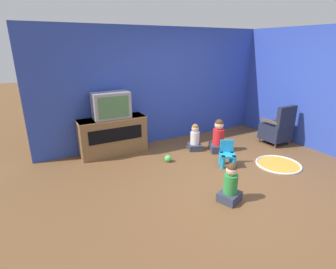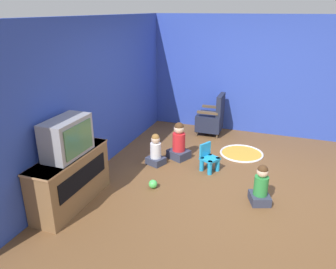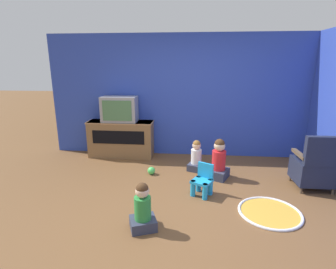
% 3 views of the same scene
% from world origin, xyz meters
% --- Properties ---
extents(ground_plane, '(30.00, 30.00, 0.00)m').
position_xyz_m(ground_plane, '(0.00, 0.00, 0.00)').
color(ground_plane, brown).
extents(wall_back, '(5.49, 0.12, 2.52)m').
position_xyz_m(wall_back, '(-0.26, 2.17, 1.26)').
color(wall_back, '#2D47B2').
rests_on(wall_back, ground_plane).
extents(tv_cabinet, '(1.37, 0.44, 0.76)m').
position_xyz_m(tv_cabinet, '(-1.47, 1.88, 0.39)').
color(tv_cabinet, brown).
rests_on(tv_cabinet, ground_plane).
extents(television, '(0.72, 0.38, 0.52)m').
position_xyz_m(television, '(-1.47, 1.86, 1.02)').
color(television, '#939399').
rests_on(television, tv_cabinet).
extents(black_armchair, '(0.55, 0.55, 0.91)m').
position_xyz_m(black_armchair, '(1.93, 0.66, 0.36)').
color(black_armchair, brown).
rests_on(black_armchair, ground_plane).
extents(yellow_kid_chair, '(0.37, 0.36, 0.48)m').
position_xyz_m(yellow_kid_chair, '(0.20, 0.30, 0.19)').
color(yellow_kid_chair, '#1E99DB').
rests_on(yellow_kid_chair, ground_plane).
extents(play_mat, '(0.83, 0.83, 0.04)m').
position_xyz_m(play_mat, '(1.08, -0.14, 0.01)').
color(play_mat, gold).
rests_on(play_mat, ground_plane).
extents(child_watching_left, '(0.43, 0.46, 0.70)m').
position_xyz_m(child_watching_left, '(0.49, 0.94, 0.30)').
color(child_watching_left, '#33384C').
rests_on(child_watching_left, ground_plane).
extents(child_watching_center, '(0.38, 0.35, 0.60)m').
position_xyz_m(child_watching_center, '(-0.54, -0.62, 0.26)').
color(child_watching_center, '#33384C').
rests_on(child_watching_center, ground_plane).
extents(child_watching_right, '(0.35, 0.37, 0.58)m').
position_xyz_m(child_watching_right, '(0.11, 1.25, 0.25)').
color(child_watching_right, '#33384C').
rests_on(child_watching_right, ground_plane).
extents(toy_ball, '(0.14, 0.14, 0.14)m').
position_xyz_m(toy_ball, '(-0.69, 0.97, 0.07)').
color(toy_ball, '#4CCC59').
rests_on(toy_ball, ground_plane).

